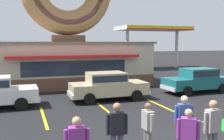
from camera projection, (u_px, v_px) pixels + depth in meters
The scene contains 13 objects.
donut_shop_building at pixel (68, 37), 20.50m from camera, with size 12.30×6.75×10.96m.
mini_donut_near_left at pixel (213, 124), 10.45m from camera, with size 0.13×0.13×0.04m, color #A5724C.
car_champagne at pixel (108, 85), 15.07m from camera, with size 4.57×1.99×1.60m.
car_teal at pixel (197, 79), 17.34m from camera, with size 4.60×2.07×1.60m.
pedestrian_blue_sweater_man at pixel (188, 136), 6.86m from camera, with size 0.50×0.42×1.59m.
pedestrian_hooded_kid at pixel (212, 128), 7.22m from camera, with size 0.60×0.25×1.74m.
pedestrian_leather_jacket_man at pixel (148, 126), 7.71m from camera, with size 0.24×0.60×1.55m.
pedestrian_clipboard_woman at pixel (117, 130), 7.08m from camera, with size 0.59×0.30×1.70m.
pedestrian_crossing_woman at pixel (184, 120), 8.08m from camera, with size 0.58×0.33×1.69m.
gas_station_canopy at pixel (153, 30), 33.05m from camera, with size 9.00×4.46×5.30m.
parking_stripe_left at pixel (44, 117), 11.62m from camera, with size 0.12×3.60×0.01m, color yellow.
parking_stripe_mid_left at pixel (108, 111), 12.60m from camera, with size 0.12×3.60×0.01m, color yellow.
parking_stripe_centre at pixel (163, 106), 13.58m from camera, with size 0.12×3.60×0.01m, color yellow.
Camera 1 is at (-4.57, -6.70, 3.31)m, focal length 42.00 mm.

